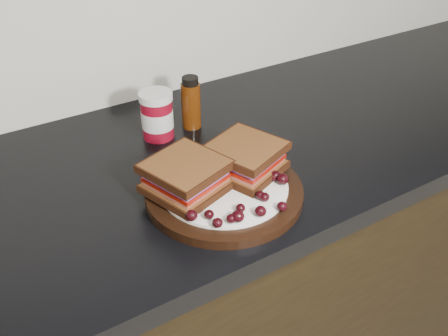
% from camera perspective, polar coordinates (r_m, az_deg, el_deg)
% --- Properties ---
extents(countertop, '(3.98, 0.60, 0.04)m').
position_cam_1_polar(countertop, '(0.93, -19.32, -5.13)').
color(countertop, black).
rests_on(countertop, base_cabinets).
extents(plate, '(0.28, 0.28, 0.02)m').
position_cam_1_polar(plate, '(0.89, 0.00, -2.73)').
color(plate, black).
rests_on(plate, countertop).
extents(sandwich_left, '(0.15, 0.15, 0.06)m').
position_cam_1_polar(sandwich_left, '(0.85, -4.37, -0.96)').
color(sandwich_left, brown).
rests_on(sandwich_left, plate).
extents(sandwich_right, '(0.16, 0.16, 0.05)m').
position_cam_1_polar(sandwich_right, '(0.90, 2.43, 1.16)').
color(sandwich_right, brown).
rests_on(sandwich_right, plate).
extents(grape_0, '(0.02, 0.02, 0.02)m').
position_cam_1_polar(grape_0, '(0.80, -3.73, -5.43)').
color(grape_0, black).
rests_on(grape_0, plate).
extents(grape_1, '(0.02, 0.02, 0.02)m').
position_cam_1_polar(grape_1, '(0.80, -1.72, -5.33)').
color(grape_1, black).
rests_on(grape_1, plate).
extents(grape_2, '(0.02, 0.02, 0.02)m').
position_cam_1_polar(grape_2, '(0.78, -0.75, -6.28)').
color(grape_2, black).
rests_on(grape_2, plate).
extents(grape_3, '(0.02, 0.02, 0.02)m').
position_cam_1_polar(grape_3, '(0.79, 0.83, -5.80)').
color(grape_3, black).
rests_on(grape_3, plate).
extents(grape_4, '(0.02, 0.02, 0.02)m').
position_cam_1_polar(grape_4, '(0.79, 1.59, -5.54)').
color(grape_4, black).
rests_on(grape_4, plate).
extents(grape_5, '(0.02, 0.02, 0.01)m').
position_cam_1_polar(grape_5, '(0.81, 1.90, -4.60)').
color(grape_5, black).
rests_on(grape_5, plate).
extents(grape_6, '(0.02, 0.02, 0.02)m').
position_cam_1_polar(grape_6, '(0.81, 4.20, -4.95)').
color(grape_6, black).
rests_on(grape_6, plate).
extents(grape_7, '(0.02, 0.02, 0.02)m').
position_cam_1_polar(grape_7, '(0.82, 6.65, -4.39)').
color(grape_7, black).
rests_on(grape_7, plate).
extents(grape_8, '(0.02, 0.02, 0.02)m').
position_cam_1_polar(grape_8, '(0.84, 4.66, -3.32)').
color(grape_8, black).
rests_on(grape_8, plate).
extents(grape_9, '(0.02, 0.02, 0.02)m').
position_cam_1_polar(grape_9, '(0.84, 4.16, -3.12)').
color(grape_9, black).
rests_on(grape_9, plate).
extents(grape_10, '(0.02, 0.02, 0.02)m').
position_cam_1_polar(grape_10, '(0.88, 6.70, -1.27)').
color(grape_10, black).
rests_on(grape_10, plate).
extents(grape_11, '(0.02, 0.02, 0.02)m').
position_cam_1_polar(grape_11, '(0.89, 5.73, -1.05)').
color(grape_11, black).
rests_on(grape_11, plate).
extents(grape_12, '(0.02, 0.02, 0.02)m').
position_cam_1_polar(grape_12, '(0.89, 5.90, -0.87)').
color(grape_12, black).
rests_on(grape_12, plate).
extents(grape_13, '(0.02, 0.02, 0.02)m').
position_cam_1_polar(grape_13, '(0.92, 4.63, 0.67)').
color(grape_13, black).
rests_on(grape_13, plate).
extents(grape_14, '(0.02, 0.02, 0.02)m').
position_cam_1_polar(grape_14, '(0.92, 3.38, 0.73)').
color(grape_14, black).
rests_on(grape_14, plate).
extents(grape_15, '(0.02, 0.02, 0.02)m').
position_cam_1_polar(grape_15, '(0.92, 1.96, 0.47)').
color(grape_15, black).
rests_on(grape_15, plate).
extents(grape_16, '(0.02, 0.02, 0.02)m').
position_cam_1_polar(grape_16, '(0.90, -4.75, -0.43)').
color(grape_16, black).
rests_on(grape_16, plate).
extents(grape_17, '(0.02, 0.02, 0.02)m').
position_cam_1_polar(grape_17, '(0.88, -4.59, -1.25)').
color(grape_17, black).
rests_on(grape_17, plate).
extents(grape_18, '(0.02, 0.02, 0.02)m').
position_cam_1_polar(grape_18, '(0.86, -5.32, -2.14)').
color(grape_18, black).
rests_on(grape_18, plate).
extents(grape_19, '(0.02, 0.02, 0.02)m').
position_cam_1_polar(grape_19, '(0.86, -4.97, -2.43)').
color(grape_19, black).
rests_on(grape_19, plate).
extents(grape_20, '(0.02, 0.02, 0.02)m').
position_cam_1_polar(grape_20, '(0.84, -3.60, -3.32)').
color(grape_20, black).
rests_on(grape_20, plate).
extents(grape_21, '(0.02, 0.02, 0.01)m').
position_cam_1_polar(grape_21, '(0.83, -3.35, -3.66)').
color(grape_21, black).
rests_on(grape_21, plate).
extents(grape_22, '(0.02, 0.02, 0.02)m').
position_cam_1_polar(grape_22, '(0.87, -3.99, -1.56)').
color(grape_22, black).
rests_on(grape_22, plate).
extents(grape_23, '(0.02, 0.02, 0.02)m').
position_cam_1_polar(grape_23, '(0.87, -6.45, -1.83)').
color(grape_23, black).
rests_on(grape_23, plate).
extents(grape_24, '(0.02, 0.02, 0.02)m').
position_cam_1_polar(grape_24, '(0.84, -3.85, -3.02)').
color(grape_24, black).
rests_on(grape_24, plate).
extents(condiment_jar, '(0.08, 0.08, 0.10)m').
position_cam_1_polar(condiment_jar, '(1.05, -7.65, 6.01)').
color(condiment_jar, maroon).
rests_on(condiment_jar, countertop).
extents(oil_bottle, '(0.05, 0.05, 0.12)m').
position_cam_1_polar(oil_bottle, '(1.08, -3.80, 7.49)').
color(oil_bottle, '#471F07').
rests_on(oil_bottle, countertop).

